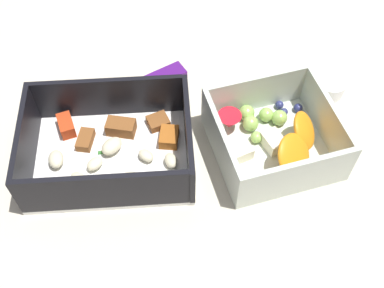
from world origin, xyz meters
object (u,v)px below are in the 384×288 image
Objects in this scene: pasta_container at (110,147)px; fruit_bowl at (273,137)px; paper_cup_liner at (331,88)px; candy_bar at (160,79)px.

pasta_container reaches higher than fruit_bowl.
candy_bar is at bearing 163.73° from paper_cup_liner.
pasta_container is at bearing -171.13° from paper_cup_liner.
paper_cup_liner is at bearing 16.22° from pasta_container.
pasta_container is at bearing -125.01° from candy_bar.
paper_cup_liner reaches higher than candy_bar.
candy_bar is 2.00× the size of paper_cup_liner.
pasta_container is 1.39× the size of fruit_bowl.
candy_bar is 22.41cm from paper_cup_liner.
fruit_bowl is 2.12× the size of candy_bar.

